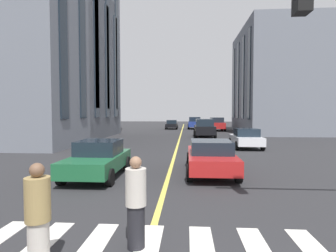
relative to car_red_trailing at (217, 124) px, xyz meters
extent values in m
cube|color=#D8C64C|center=(-16.80, 4.90, -0.96)|extent=(80.00, 0.16, 0.01)
cube|color=silver|center=(-33.91, 5.90, -0.96)|extent=(2.40, 0.45, 0.01)
cube|color=silver|center=(-33.91, 6.90, -0.96)|extent=(2.40, 0.45, 0.01)
cube|color=#B21E1E|center=(0.00, 0.00, -0.19)|extent=(4.70, 1.95, 0.80)
cube|color=#19232D|center=(0.00, 0.00, 0.56)|extent=(2.58, 1.72, 0.70)
cylinder|color=black|center=(1.55, 0.94, -0.59)|extent=(0.76, 0.27, 0.76)
cylinder|color=black|center=(1.55, -0.94, -0.59)|extent=(0.76, 0.27, 0.76)
cylinder|color=black|center=(-1.55, 0.94, -0.59)|extent=(0.76, 0.27, 0.76)
cylinder|color=black|center=(-1.55, -0.94, -0.59)|extent=(0.76, 0.27, 0.76)
cube|color=black|center=(-10.50, 2.39, -0.19)|extent=(4.70, 1.95, 0.80)
cube|color=#19232D|center=(-10.50, 2.39, 0.56)|extent=(2.59, 1.72, 0.70)
cylinder|color=black|center=(-8.95, 3.33, -0.59)|extent=(0.76, 0.27, 0.76)
cylinder|color=black|center=(-8.95, 1.46, -0.59)|extent=(0.76, 0.27, 0.76)
cylinder|color=black|center=(-12.05, 3.33, -0.59)|extent=(0.76, 0.27, 0.76)
cylinder|color=black|center=(-12.05, 1.46, -0.59)|extent=(0.76, 0.27, 0.76)
cube|color=navy|center=(4.37, 2.99, -0.19)|extent=(4.70, 1.95, 0.80)
cube|color=#19232D|center=(4.37, 2.99, 0.56)|extent=(2.58, 1.72, 0.70)
cylinder|color=black|center=(5.92, 3.92, -0.59)|extent=(0.76, 0.27, 0.76)
cylinder|color=black|center=(5.92, 2.05, -0.59)|extent=(0.76, 0.27, 0.76)
cylinder|color=black|center=(2.82, 3.92, -0.59)|extent=(0.76, 0.27, 0.76)
cylinder|color=black|center=(2.82, 2.05, -0.59)|extent=(0.76, 0.27, 0.76)
cube|color=#B21E1E|center=(-27.36, 3.21, -0.37)|extent=(4.40, 1.80, 0.55)
cube|color=#19232D|center=(-27.58, 3.21, 0.15)|extent=(1.85, 1.58, 0.50)
cylinder|color=black|center=(-25.91, 4.08, -0.65)|extent=(0.64, 0.22, 0.64)
cylinder|color=black|center=(-25.91, 2.35, -0.65)|extent=(0.64, 0.22, 0.64)
cylinder|color=black|center=(-28.81, 4.08, -0.65)|extent=(0.64, 0.22, 0.64)
cylinder|color=black|center=(-28.81, 2.35, -0.65)|extent=(0.64, 0.22, 0.64)
cube|color=#1E6038|center=(-28.32, 7.62, -0.39)|extent=(3.90, 1.75, 0.55)
cube|color=#19232D|center=(-28.13, 7.62, 0.16)|extent=(1.64, 1.54, 0.55)
cylinder|color=black|center=(-29.61, 6.78, -0.67)|extent=(0.60, 0.21, 0.60)
cylinder|color=black|center=(-29.61, 8.46, -0.67)|extent=(0.60, 0.21, 0.60)
cylinder|color=black|center=(-27.03, 6.78, -0.67)|extent=(0.60, 0.21, 0.60)
cylinder|color=black|center=(-27.03, 8.46, -0.67)|extent=(0.60, 0.21, 0.60)
cube|color=black|center=(3.73, 6.57, -0.39)|extent=(3.90, 1.75, 0.55)
cube|color=#19232D|center=(3.92, 6.57, 0.16)|extent=(1.64, 1.54, 0.55)
cylinder|color=black|center=(2.44, 5.73, -0.67)|extent=(0.60, 0.21, 0.60)
cylinder|color=black|center=(2.44, 7.41, -0.67)|extent=(0.60, 0.21, 0.60)
cylinder|color=black|center=(5.01, 5.73, -0.67)|extent=(0.60, 0.21, 0.60)
cylinder|color=black|center=(5.01, 7.41, -0.67)|extent=(0.60, 0.21, 0.60)
cube|color=silver|center=(-18.97, 0.00, -0.39)|extent=(3.90, 1.75, 0.55)
cube|color=#19232D|center=(-19.17, 0.00, 0.16)|extent=(1.64, 1.54, 0.55)
cylinder|color=black|center=(-17.69, 0.84, -0.67)|extent=(0.60, 0.21, 0.60)
cylinder|color=black|center=(-17.69, -0.84, -0.67)|extent=(0.60, 0.21, 0.60)
cylinder|color=black|center=(-20.26, 0.84, -0.67)|extent=(0.60, 0.21, 0.60)
cylinder|color=black|center=(-20.26, -0.84, -0.67)|extent=(0.60, 0.21, 0.60)
cylinder|color=black|center=(-33.69, 5.10, -0.57)|extent=(0.32, 0.32, 0.79)
cylinder|color=beige|center=(-33.69, 5.10, 0.16)|extent=(0.38, 0.38, 0.67)
sphere|color=#8C664C|center=(-33.69, 5.10, 0.61)|extent=(0.22, 0.22, 0.22)
cylinder|color=beige|center=(-34.53, 6.47, -0.57)|extent=(0.32, 0.32, 0.80)
cylinder|color=#997F4C|center=(-34.53, 6.47, 0.17)|extent=(0.38, 0.38, 0.68)
sphere|color=brown|center=(-34.53, 6.47, 0.62)|extent=(0.22, 0.22, 0.22)
sphere|color=green|center=(-32.67, 1.84, 3.68)|extent=(0.18, 0.18, 0.18)
cube|color=slate|center=(-14.38, 19.27, 6.46)|extent=(16.39, 13.74, 14.87)
cube|color=#19232D|center=(-20.93, 12.35, 6.76)|extent=(1.10, 0.10, 11.30)
cube|color=#19232D|center=(-17.65, 12.35, 6.76)|extent=(1.10, 0.10, 11.30)
cube|color=#19232D|center=(-14.38, 12.35, 6.76)|extent=(1.10, 0.10, 11.30)
cube|color=#19232D|center=(-11.10, 12.35, 6.76)|extent=(1.10, 0.10, 11.30)
cube|color=#19232D|center=(-7.82, 12.35, 6.76)|extent=(1.10, 0.10, 11.30)
cube|color=slate|center=(-3.44, -7.70, 5.54)|extent=(13.00, 10.21, 13.01)
cube|color=#19232D|center=(-8.32, -2.55, 5.80)|extent=(1.10, 0.10, 9.89)
cube|color=#19232D|center=(-5.07, -2.55, 5.80)|extent=(1.10, 0.10, 9.89)
cube|color=#19232D|center=(-1.82, -2.55, 5.80)|extent=(1.10, 0.10, 9.89)
cube|color=#19232D|center=(1.44, -2.55, 5.80)|extent=(1.10, 0.10, 9.89)
cube|color=slate|center=(-10.79, 17.73, 9.52)|extent=(10.61, 10.66, 20.98)
cube|color=#19232D|center=(-14.33, 12.35, 9.94)|extent=(1.10, 0.10, 15.95)
cube|color=#19232D|center=(-10.79, 12.35, 9.94)|extent=(1.10, 0.10, 15.95)
cube|color=#19232D|center=(-7.25, 12.35, 9.94)|extent=(1.10, 0.10, 15.95)
camera|label=1|loc=(-38.47, 4.18, 1.49)|focal=28.90mm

